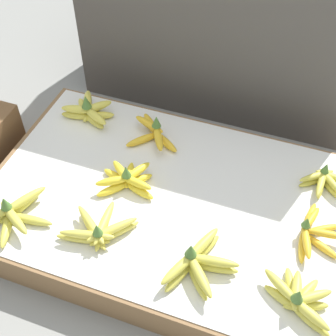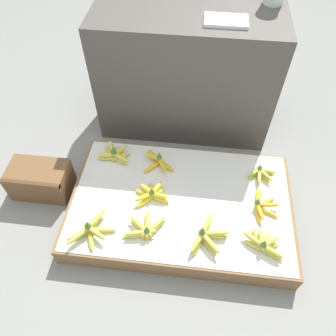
# 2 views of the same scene
# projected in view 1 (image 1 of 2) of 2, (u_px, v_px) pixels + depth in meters

# --- Properties ---
(ground_plane) EXTENTS (10.00, 10.00, 0.00)m
(ground_plane) POSITION_uv_depth(u_px,v_px,m) (174.00, 221.00, 1.64)
(ground_plane) COLOR gray
(display_platform) EXTENTS (1.26, 0.80, 0.13)m
(display_platform) POSITION_uv_depth(u_px,v_px,m) (174.00, 210.00, 1.59)
(display_platform) COLOR olive
(display_platform) RESTS_ON ground_plane
(back_vendor_table) EXTENTS (1.13, 0.53, 0.81)m
(back_vendor_table) POSITION_uv_depth(u_px,v_px,m) (231.00, 1.00, 1.87)
(back_vendor_table) COLOR #4C4742
(back_vendor_table) RESTS_ON ground_plane
(banana_bunch_front_left) EXTENTS (0.26, 0.25, 0.10)m
(banana_bunch_front_left) POSITION_uv_depth(u_px,v_px,m) (11.00, 215.00, 1.46)
(banana_bunch_front_left) COLOR gold
(banana_bunch_front_left) RESTS_ON display_platform
(banana_bunch_front_midleft) EXTENTS (0.23, 0.18, 0.10)m
(banana_bunch_front_midleft) POSITION_uv_depth(u_px,v_px,m) (98.00, 230.00, 1.42)
(banana_bunch_front_midleft) COLOR #DBCC4C
(banana_bunch_front_midleft) RESTS_ON display_platform
(banana_bunch_front_midright) EXTENTS (0.20, 0.25, 0.11)m
(banana_bunch_front_midright) POSITION_uv_depth(u_px,v_px,m) (198.00, 263.00, 1.34)
(banana_bunch_front_midright) COLOR gold
(banana_bunch_front_midright) RESTS_ON display_platform
(banana_bunch_front_right) EXTENTS (0.21, 0.18, 0.10)m
(banana_bunch_front_right) POSITION_uv_depth(u_px,v_px,m) (299.00, 299.00, 1.27)
(banana_bunch_front_right) COLOR gold
(banana_bunch_front_right) RESTS_ON display_platform
(banana_bunch_middle_midleft) EXTENTS (0.21, 0.19, 0.10)m
(banana_bunch_middle_midleft) POSITION_uv_depth(u_px,v_px,m) (127.00, 179.00, 1.56)
(banana_bunch_middle_midleft) COLOR yellow
(banana_bunch_middle_midleft) RESTS_ON display_platform
(banana_bunch_middle_right) EXTENTS (0.14, 0.24, 0.08)m
(banana_bunch_middle_right) POSITION_uv_depth(u_px,v_px,m) (314.00, 233.00, 1.42)
(banana_bunch_middle_right) COLOR gold
(banana_bunch_middle_right) RESTS_ON display_platform
(banana_bunch_back_left) EXTENTS (0.21, 0.17, 0.11)m
(banana_bunch_back_left) POSITION_uv_depth(u_px,v_px,m) (89.00, 111.00, 1.79)
(banana_bunch_back_left) COLOR #DBCC4C
(banana_bunch_back_left) RESTS_ON display_platform
(banana_bunch_back_midleft) EXTENTS (0.21, 0.21, 0.10)m
(banana_bunch_back_midleft) POSITION_uv_depth(u_px,v_px,m) (153.00, 132.00, 1.71)
(banana_bunch_back_midleft) COLOR gold
(banana_bunch_back_midleft) RESTS_ON display_platform
(banana_bunch_back_right) EXTENTS (0.18, 0.14, 0.08)m
(banana_bunch_back_right) POSITION_uv_depth(u_px,v_px,m) (325.00, 180.00, 1.56)
(banana_bunch_back_right) COLOR gold
(banana_bunch_back_right) RESTS_ON display_platform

